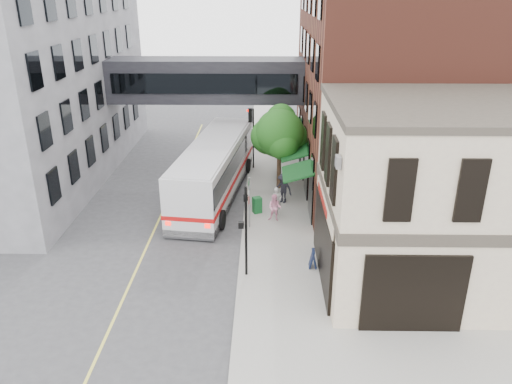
{
  "coord_description": "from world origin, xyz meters",
  "views": [
    {
      "loc": [
        1.2,
        -18.36,
        12.83
      ],
      "look_at": [
        0.81,
        4.89,
        3.18
      ],
      "focal_mm": 35.0,
      "sensor_mm": 36.0,
      "label": 1
    }
  ],
  "objects_px": {
    "bus": "(214,167)",
    "newspaper_box": "(257,205)",
    "pedestrian_c": "(283,188)",
    "pedestrian_a": "(277,201)",
    "sandwich_board": "(313,259)",
    "pedestrian_b": "(275,208)"
  },
  "relations": [
    {
      "from": "pedestrian_c",
      "to": "newspaper_box",
      "type": "xyz_separation_m",
      "value": [
        -1.6,
        -1.55,
        -0.46
      ]
    },
    {
      "from": "newspaper_box",
      "to": "sandwich_board",
      "type": "bearing_deg",
      "value": -89.93
    },
    {
      "from": "pedestrian_c",
      "to": "sandwich_board",
      "type": "bearing_deg",
      "value": -49.63
    },
    {
      "from": "bus",
      "to": "newspaper_box",
      "type": "bearing_deg",
      "value": -46.88
    },
    {
      "from": "pedestrian_b",
      "to": "pedestrian_a",
      "type": "bearing_deg",
      "value": 95.92
    },
    {
      "from": "pedestrian_b",
      "to": "bus",
      "type": "bearing_deg",
      "value": 148.08
    },
    {
      "from": "pedestrian_c",
      "to": "sandwich_board",
      "type": "distance_m",
      "value": 7.91
    },
    {
      "from": "pedestrian_a",
      "to": "sandwich_board",
      "type": "height_order",
      "value": "pedestrian_a"
    },
    {
      "from": "newspaper_box",
      "to": "sandwich_board",
      "type": "height_order",
      "value": "newspaper_box"
    },
    {
      "from": "bus",
      "to": "pedestrian_c",
      "type": "height_order",
      "value": "bus"
    },
    {
      "from": "pedestrian_b",
      "to": "pedestrian_c",
      "type": "relative_size",
      "value": 0.84
    },
    {
      "from": "bus",
      "to": "pedestrian_c",
      "type": "xyz_separation_m",
      "value": [
        4.41,
        -1.45,
        -0.87
      ]
    },
    {
      "from": "pedestrian_b",
      "to": "newspaper_box",
      "type": "height_order",
      "value": "pedestrian_b"
    },
    {
      "from": "bus",
      "to": "pedestrian_c",
      "type": "relative_size",
      "value": 7.01
    },
    {
      "from": "newspaper_box",
      "to": "pedestrian_c",
      "type": "bearing_deg",
      "value": 20.13
    },
    {
      "from": "pedestrian_a",
      "to": "pedestrian_b",
      "type": "bearing_deg",
      "value": -118.86
    },
    {
      "from": "newspaper_box",
      "to": "pedestrian_a",
      "type": "bearing_deg",
      "value": -33.9
    },
    {
      "from": "bus",
      "to": "sandwich_board",
      "type": "distance_m",
      "value": 10.91
    },
    {
      "from": "pedestrian_c",
      "to": "sandwich_board",
      "type": "xyz_separation_m",
      "value": [
        1.2,
        -7.81,
        -0.5
      ]
    },
    {
      "from": "pedestrian_c",
      "to": "sandwich_board",
      "type": "relative_size",
      "value": 2.08
    },
    {
      "from": "pedestrian_b",
      "to": "pedestrian_c",
      "type": "bearing_deg",
      "value": 92.8
    },
    {
      "from": "pedestrian_a",
      "to": "newspaper_box",
      "type": "height_order",
      "value": "pedestrian_a"
    }
  ]
}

